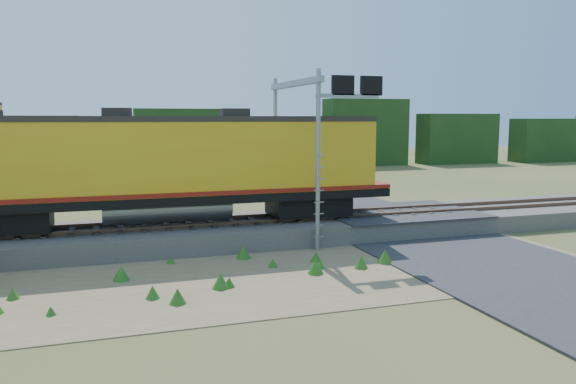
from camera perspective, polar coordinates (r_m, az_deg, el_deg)
name	(u,v)px	position (r m, az deg, el deg)	size (l,w,h in m)	color
ground	(299,277)	(18.53, 1.14, -8.63)	(140.00, 140.00, 0.00)	#475123
ballast	(253,230)	(24.02, -3.60, -3.90)	(70.00, 5.00, 0.80)	slate
rails	(253,219)	(23.93, -3.61, -2.77)	(70.00, 1.54, 0.16)	brown
dirt_shoulder	(236,278)	(18.46, -5.32, -8.67)	(26.00, 8.00, 0.03)	#8C7754
road	(468,253)	(22.34, 17.77, -5.94)	(7.00, 66.00, 0.86)	#38383A
tree_line_north	(168,140)	(55.15, -12.05, 5.22)	(130.00, 3.00, 6.50)	#1A3914
weed_clumps	(191,286)	(17.83, -9.80, -9.40)	(15.00, 6.20, 0.56)	#2C631C
locomotive	(160,164)	(22.96, -12.87, 2.77)	(18.56, 2.83, 4.79)	black
signal_gantry	(308,116)	(23.57, 2.01, 7.76)	(2.77, 6.20, 6.99)	gray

